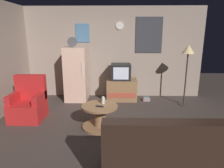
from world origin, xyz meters
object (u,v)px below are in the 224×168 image
at_px(coffee_table, 100,116).
at_px(mug_ceramic_tan, 103,101).
at_px(crt_tv, 121,72).
at_px(standing_lamp, 188,54).
at_px(book_stack, 146,99).
at_px(armchair, 29,104).
at_px(mug_ceramic_white, 103,100).
at_px(remote_control, 100,106).
at_px(tv_stand, 122,90).
at_px(fridge, 76,74).
at_px(couch, 169,158).
at_px(wine_glass, 103,100).

xyz_separation_m(coffee_table, mug_ceramic_tan, (0.06, 0.12, 0.28)).
relative_size(crt_tv, coffee_table, 0.75).
distance_m(standing_lamp, book_stack, 1.64).
xyz_separation_m(mug_ceramic_tan, armchair, (-1.68, 0.29, -0.18)).
relative_size(mug_ceramic_white, mug_ceramic_tan, 1.00).
bearing_deg(standing_lamp, coffee_table, -147.27).
distance_m(coffee_table, remote_control, 0.26).
xyz_separation_m(tv_stand, crt_tv, (-0.03, -0.00, 0.52)).
height_order(standing_lamp, book_stack, standing_lamp).
bearing_deg(tv_stand, fridge, -178.18).
xyz_separation_m(remote_control, armchair, (-1.63, 0.49, -0.14)).
relative_size(standing_lamp, mug_ceramic_tan, 17.67).
relative_size(tv_stand, couch, 0.49).
xyz_separation_m(mug_ceramic_white, remote_control, (-0.06, -0.28, -0.03)).
bearing_deg(couch, armchair, 144.45).
bearing_deg(remote_control, coffee_table, 109.19).
distance_m(crt_tv, armchair, 2.52).
bearing_deg(coffee_table, remote_control, -86.93).
xyz_separation_m(fridge, coffee_table, (0.79, -1.71, -0.52)).
height_order(mug_ceramic_tan, book_stack, mug_ceramic_tan).
xyz_separation_m(mug_ceramic_white, book_stack, (1.12, 1.45, -0.46)).
bearing_deg(armchair, coffee_table, -14.16).
relative_size(wine_glass, armchair, 0.16).
height_order(coffee_table, mug_ceramic_tan, mug_ceramic_tan).
bearing_deg(couch, mug_ceramic_white, 119.56).
distance_m(tv_stand, mug_ceramic_white, 1.62).
distance_m(wine_glass, mug_ceramic_white, 0.10).
bearing_deg(crt_tv, couch, -80.11).
bearing_deg(mug_ceramic_white, crt_tv, 75.85).
xyz_separation_m(crt_tv, mug_ceramic_white, (-0.39, -1.55, -0.31)).
relative_size(fridge, coffee_table, 2.46).
bearing_deg(tv_stand, mug_ceramic_tan, -104.49).
distance_m(remote_control, couch, 1.73).
height_order(armchair, book_stack, armchair).
xyz_separation_m(crt_tv, coffee_table, (-0.45, -1.75, -0.59)).
bearing_deg(remote_control, fridge, 130.16).
height_order(mug_ceramic_white, couch, couch).
xyz_separation_m(wine_glass, book_stack, (1.12, 1.55, -0.49)).
bearing_deg(remote_control, mug_ceramic_tan, 90.57).
relative_size(standing_lamp, couch, 0.94).
distance_m(crt_tv, coffee_table, 1.90).
xyz_separation_m(couch, book_stack, (0.17, 3.13, -0.26)).
distance_m(remote_control, book_stack, 2.14).
bearing_deg(book_stack, coffee_table, -125.65).
height_order(tv_stand, book_stack, tv_stand).
bearing_deg(fridge, armchair, -122.48).
relative_size(mug_ceramic_white, armchair, 0.09).
distance_m(mug_ceramic_tan, armchair, 1.72).
bearing_deg(armchair, book_stack, 23.89).
relative_size(coffee_table, wine_glass, 4.80).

